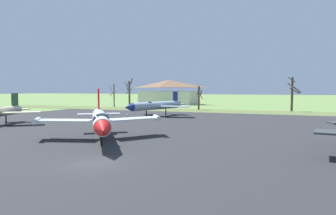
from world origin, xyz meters
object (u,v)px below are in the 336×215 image
(info_placard_front_right, at_px, (128,116))
(jet_fighter_rear_left, at_px, (100,120))
(jet_fighter_front_right, at_px, (156,105))
(visitor_building, at_px, (169,92))

(info_placard_front_right, height_order, jet_fighter_rear_left, jet_fighter_rear_left)
(jet_fighter_front_right, distance_m, jet_fighter_rear_left, 28.28)
(jet_fighter_rear_left, relative_size, visitor_building, 0.61)
(jet_fighter_front_right, distance_m, visitor_building, 53.19)
(jet_fighter_front_right, bearing_deg, jet_fighter_rear_left, -78.97)
(jet_fighter_front_right, relative_size, info_placard_front_right, 15.87)
(info_placard_front_right, xyz_separation_m, visitor_building, (-13.89, 57.85, 3.84))
(info_placard_front_right, bearing_deg, jet_fighter_front_right, 71.28)
(jet_fighter_front_right, xyz_separation_m, info_placard_front_right, (-2.47, -7.29, -1.68))
(jet_fighter_front_right, relative_size, jet_fighter_rear_left, 1.10)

